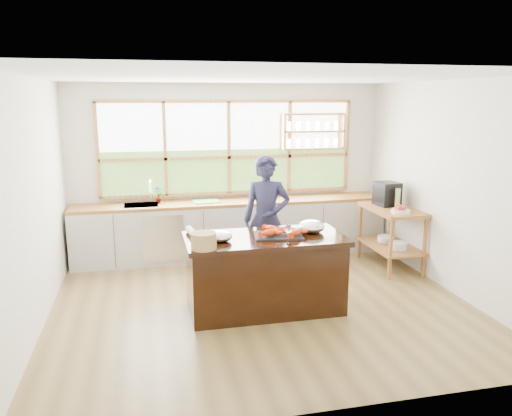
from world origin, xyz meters
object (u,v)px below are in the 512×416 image
object	(u,v)px
island	(265,273)
cook	(266,219)
wicker_basket	(204,241)
espresso_machine	(387,194)

from	to	relation	value
island	cook	bearing A→B (deg)	75.10
island	wicker_basket	world-z (taller)	wicker_basket
island	cook	world-z (taller)	cook
island	wicker_basket	size ratio (longest dim) A/B	6.74
cook	espresso_machine	distance (m)	1.98
island	wicker_basket	xyz separation A→B (m)	(-0.75, -0.32, 0.53)
cook	wicker_basket	world-z (taller)	cook
espresso_machine	wicker_basket	xyz separation A→B (m)	(-2.94, -1.61, -0.09)
espresso_machine	wicker_basket	distance (m)	3.35
espresso_machine	wicker_basket	bearing A→B (deg)	-158.75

